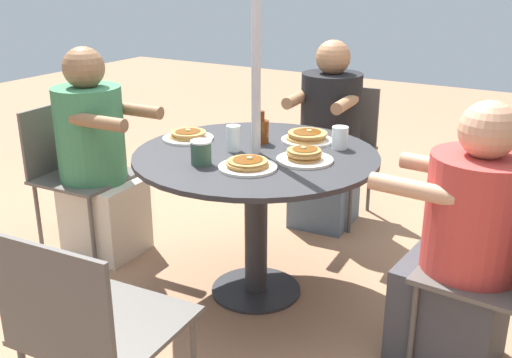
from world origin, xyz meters
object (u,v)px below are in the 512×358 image
(patio_chair_south, at_px, (337,142))
(pancake_plate_d, at_px, (307,137))
(coffee_cup, at_px, (201,152))
(patio_table, at_px, (256,181))
(patio_chair_east, at_px, (510,269))
(pancake_plate_c, at_px, (305,156))
(drinking_glass_b, at_px, (233,138))
(diner_east, at_px, (464,254))
(pancake_plate_a, at_px, (188,136))
(syrup_bottle, at_px, (261,131))
(diner_west, at_px, (97,164))
(drinking_glass_a, at_px, (340,138))
(patio_chair_north, at_px, (90,326))
(patio_chair_west, at_px, (74,167))
(pancake_plate_b, at_px, (248,165))
(diner_south, at_px, (328,143))

(patio_chair_south, xyz_separation_m, pancake_plate_d, (0.88, 0.21, 0.28))
(coffee_cup, bearing_deg, patio_table, 155.45)
(patio_chair_east, relative_size, pancake_plate_c, 3.23)
(pancake_plate_d, bearing_deg, drinking_glass_b, -35.79)
(pancake_plate_c, bearing_deg, patio_table, -88.99)
(diner_east, relative_size, pancake_plate_a, 4.35)
(syrup_bottle, bearing_deg, drinking_glass_b, -14.26)
(pancake_plate_a, bearing_deg, diner_west, -82.82)
(drinking_glass_a, xyz_separation_m, drinking_glass_b, (0.29, -0.42, 0.01))
(drinking_glass_a, bearing_deg, coffee_cup, -38.69)
(pancake_plate_d, height_order, drinking_glass_b, drinking_glass_b)
(patio_chair_south, bearing_deg, diner_east, 126.96)
(patio_chair_south, height_order, drinking_glass_b, drinking_glass_b)
(patio_chair_north, xyz_separation_m, pancake_plate_c, (-1.18, 0.17, 0.28))
(patio_chair_west, bearing_deg, patio_chair_north, 45.36)
(patio_chair_east, height_order, pancake_plate_a, patio_chair_east)
(patio_table, relative_size, coffee_cup, 10.69)
(patio_table, height_order, diner_east, diner_east)
(pancake_plate_c, bearing_deg, syrup_bottle, -115.88)
(patio_table, bearing_deg, patio_chair_north, 3.79)
(patio_table, xyz_separation_m, patio_chair_west, (0.06, -1.18, -0.11))
(patio_chair_south, distance_m, drinking_glass_b, 1.24)
(patio_chair_south, distance_m, diner_west, 1.54)
(patio_table, distance_m, patio_chair_west, 1.18)
(diner_east, bearing_deg, pancake_plate_d, 71.44)
(diner_east, height_order, diner_west, diner_west)
(pancake_plate_b, bearing_deg, coffee_cup, -76.15)
(patio_chair_west, distance_m, coffee_cup, 1.12)
(drinking_glass_b, bearing_deg, drinking_glass_a, 125.08)
(pancake_plate_a, xyz_separation_m, pancake_plate_c, (0.02, 0.67, 0.01))
(pancake_plate_a, bearing_deg, patio_chair_east, 86.35)
(pancake_plate_b, bearing_deg, drinking_glass_a, 155.55)
(patio_chair_east, bearing_deg, pancake_plate_b, 101.08)
(drinking_glass_a, bearing_deg, pancake_plate_c, -12.04)
(pancake_plate_c, bearing_deg, diner_south, -161.99)
(patio_chair_north, height_order, patio_chair_west, same)
(patio_table, relative_size, patio_chair_north, 1.40)
(pancake_plate_a, distance_m, pancake_plate_d, 0.60)
(patio_chair_east, bearing_deg, diner_south, 52.97)
(drinking_glass_a, bearing_deg, patio_chair_east, 67.96)
(diner_east, bearing_deg, diner_south, 48.96)
(pancake_plate_a, distance_m, drinking_glass_a, 0.77)
(patio_chair_east, height_order, pancake_plate_b, patio_chair_east)
(diner_east, bearing_deg, syrup_bottle, 81.91)
(pancake_plate_b, height_order, drinking_glass_b, drinking_glass_b)
(pancake_plate_a, xyz_separation_m, drinking_glass_a, (-0.25, 0.72, 0.04))
(patio_chair_north, distance_m, pancake_plate_d, 1.50)
(patio_table, xyz_separation_m, pancake_plate_b, (0.22, 0.09, 0.16))
(patio_chair_west, bearing_deg, pancake_plate_c, 89.64)
(patio_chair_east, height_order, syrup_bottle, syrup_bottle)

